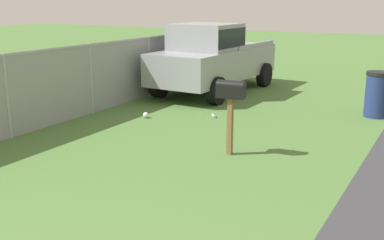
# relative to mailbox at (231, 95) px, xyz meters

# --- Properties ---
(mailbox) EXTENTS (0.25, 0.52, 1.38)m
(mailbox) POSITION_rel_mailbox_xyz_m (0.00, 0.00, 0.00)
(mailbox) COLOR brown
(mailbox) RESTS_ON ground
(pickup_truck) EXTENTS (5.01, 2.29, 2.09)m
(pickup_truck) POSITION_rel_mailbox_xyz_m (5.14, 3.00, -0.00)
(pickup_truck) COLOR #93999E
(pickup_truck) RESTS_ON ground
(trash_bin) EXTENTS (0.59, 0.59, 1.10)m
(trash_bin) POSITION_rel_mailbox_xyz_m (4.33, -1.87, -0.55)
(trash_bin) COLOR navy
(trash_bin) RESTS_ON ground
(fence_section) EXTENTS (15.08, 0.07, 1.73)m
(fence_section) POSITION_rel_mailbox_xyz_m (1.23, 4.36, -0.17)
(fence_section) COLOR #9EA3A8
(fence_section) RESTS_ON ground
(litter_bottle_by_mailbox) EXTENTS (0.21, 0.19, 0.07)m
(litter_bottle_by_mailbox) POSITION_rel_mailbox_xyz_m (2.34, 1.52, -1.07)
(litter_bottle_by_mailbox) COLOR #B2D8BF
(litter_bottle_by_mailbox) RESTS_ON ground
(litter_bag_near_hydrant) EXTENTS (0.14, 0.14, 0.14)m
(litter_bag_near_hydrant) POSITION_rel_mailbox_xyz_m (1.47, 2.91, -1.03)
(litter_bag_near_hydrant) COLOR silver
(litter_bag_near_hydrant) RESTS_ON ground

